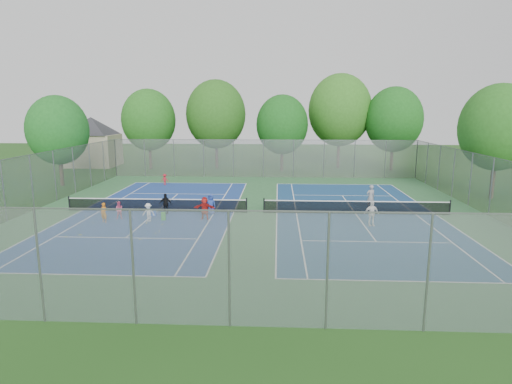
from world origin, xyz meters
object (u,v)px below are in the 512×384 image
(net_left, at_px, (157,205))
(instructor, at_px, (371,197))
(ball_crate, at_px, (153,214))
(net_right, at_px, (356,208))
(ball_hopper, at_px, (163,216))

(net_left, distance_m, instructor, 15.41)
(ball_crate, height_order, instructor, instructor)
(net_right, height_order, instructor, instructor)
(net_right, distance_m, ball_crate, 13.97)
(ball_hopper, relative_size, instructor, 0.30)
(net_left, relative_size, ball_hopper, 23.68)
(net_left, distance_m, net_right, 14.00)
(ball_crate, xyz_separation_m, ball_hopper, (1.00, -1.10, 0.11))
(net_right, xyz_separation_m, ball_hopper, (-12.91, -2.35, -0.18))
(instructor, bearing_deg, ball_hopper, -0.72)
(ball_crate, distance_m, instructor, 15.51)
(net_left, distance_m, ball_hopper, 2.59)
(instructor, bearing_deg, net_left, -10.26)
(net_left, distance_m, ball_crate, 1.28)
(ball_crate, xyz_separation_m, instructor, (15.22, 2.85, 0.73))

